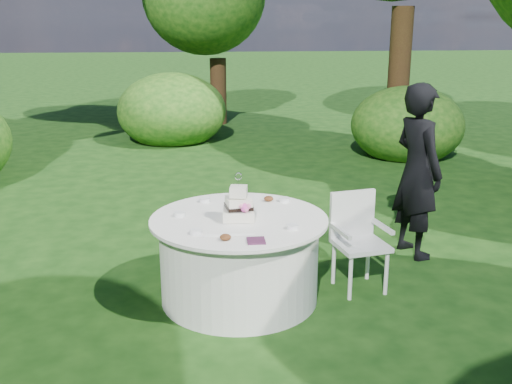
% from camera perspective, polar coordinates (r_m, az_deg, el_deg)
% --- Properties ---
extents(ground, '(80.00, 80.00, 0.00)m').
position_cam_1_polar(ground, '(5.53, -1.57, -10.04)').
color(ground, '#11330E').
rests_on(ground, ground).
extents(napkins, '(0.14, 0.14, 0.02)m').
position_cam_1_polar(napkins, '(4.68, 0.01, -4.66)').
color(napkins, '#491F3D').
rests_on(napkins, table).
extents(feather_plume, '(0.48, 0.07, 0.01)m').
position_cam_1_polar(feather_plume, '(4.81, -2.89, -4.13)').
color(feather_plume, white).
rests_on(feather_plume, table).
extents(guest, '(0.61, 0.77, 1.83)m').
position_cam_1_polar(guest, '(6.44, 15.13, 1.94)').
color(guest, black).
rests_on(guest, ground).
extents(table, '(1.56, 1.56, 0.77)m').
position_cam_1_polar(table, '(5.37, -1.60, -6.32)').
color(table, silver).
rests_on(table, ground).
extents(cake, '(0.28, 0.29, 0.41)m').
position_cam_1_polar(cake, '(5.16, -1.65, -1.41)').
color(cake, beige).
rests_on(cake, table).
extents(chair, '(0.53, 0.52, 0.90)m').
position_cam_1_polar(chair, '(5.65, 9.60, -3.94)').
color(chair, white).
rests_on(chair, ground).
extents(votives, '(1.08, 0.96, 0.04)m').
position_cam_1_polar(votives, '(5.28, -2.33, -2.08)').
color(votives, white).
rests_on(votives, table).
extents(petal_cups, '(0.55, 1.08, 0.05)m').
position_cam_1_polar(petal_cups, '(5.19, -0.66, -2.31)').
color(petal_cups, '#562D16').
rests_on(petal_cups, table).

